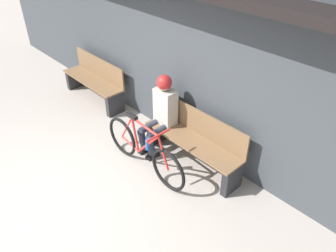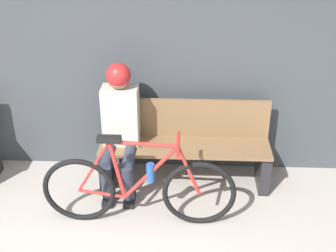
# 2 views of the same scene
# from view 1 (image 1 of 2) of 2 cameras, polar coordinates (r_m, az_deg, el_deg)

# --- Properties ---
(ground_plane) EXTENTS (24.00, 24.00, 0.00)m
(ground_plane) POSITION_cam_1_polar(r_m,az_deg,el_deg) (4.69, -18.46, -13.18)
(ground_plane) COLOR #ADA399
(storefront_wall) EXTENTS (12.00, 0.56, 3.20)m
(storefront_wall) POSITION_cam_1_polar(r_m,az_deg,el_deg) (4.84, 2.90, 14.23)
(storefront_wall) COLOR #3D4247
(storefront_wall) RESTS_ON ground_plane
(park_bench_near) EXTENTS (1.65, 0.42, 0.85)m
(park_bench_near) POSITION_cam_1_polar(r_m,az_deg,el_deg) (4.88, 4.59, -2.67)
(park_bench_near) COLOR brown
(park_bench_near) RESTS_ON ground_plane
(bicycle) EXTENTS (1.69, 0.40, 0.87)m
(bicycle) POSITION_cam_1_polar(r_m,az_deg,el_deg) (4.77, -4.27, -4.26)
(bicycle) COLOR black
(bicycle) RESTS_ON ground_plane
(person_seated) EXTENTS (0.34, 0.59, 1.27)m
(person_seated) POSITION_cam_1_polar(r_m,az_deg,el_deg) (4.99, -1.16, 2.97)
(person_seated) COLOR #2D3342
(person_seated) RESTS_ON ground_plane
(park_bench_far) EXTENTS (1.58, 0.42, 0.85)m
(park_bench_far) POSITION_cam_1_polar(r_m,az_deg,el_deg) (6.71, -12.63, 7.62)
(park_bench_far) COLOR brown
(park_bench_far) RESTS_ON ground_plane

